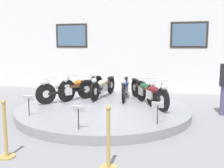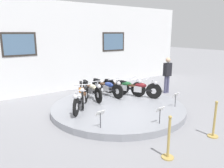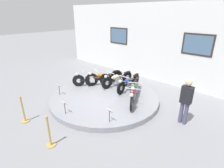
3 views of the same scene
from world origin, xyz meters
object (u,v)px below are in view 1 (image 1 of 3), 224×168
(motorcycle_orange, at_px, (82,86))
(info_placard_front_right, at_px, (158,108))
(motorcycle_silver, at_px, (66,89))
(info_placard_front_left, at_px, (29,101))
(info_placard_front_centre, at_px, (78,112))
(stanchion_post_left_of_entry, at_px, (6,138))
(stanchion_post_right_of_entry, at_px, (108,148))
(motorcycle_cream, at_px, (103,86))
(motorcycle_green, at_px, (143,89))
(motorcycle_maroon, at_px, (152,93))
(motorcycle_blue, at_px, (125,87))

(motorcycle_orange, distance_m, info_placard_front_right, 3.37)
(motorcycle_silver, bearing_deg, info_placard_front_left, -98.76)
(info_placard_front_left, distance_m, info_placard_front_right, 3.11)
(info_placard_front_centre, bearing_deg, stanchion_post_left_of_entry, -129.13)
(motorcycle_silver, bearing_deg, stanchion_post_right_of_entry, -57.86)
(info_placard_front_right, bearing_deg, motorcycle_cream, 127.00)
(motorcycle_green, height_order, info_placard_front_right, motorcycle_green)
(motorcycle_maroon, relative_size, stanchion_post_left_of_entry, 1.67)
(motorcycle_cream, bearing_deg, stanchion_post_right_of_entry, -73.79)
(motorcycle_silver, bearing_deg, stanchion_post_left_of_entry, -83.71)
(motorcycle_green, height_order, stanchion_post_left_of_entry, stanchion_post_left_of_entry)
(stanchion_post_left_of_entry, bearing_deg, motorcycle_cream, 82.95)
(motorcycle_maroon, distance_m, stanchion_post_right_of_entry, 3.54)
(motorcycle_silver, relative_size, info_placard_front_right, 2.97)
(info_placard_front_centre, height_order, info_placard_front_right, same)
(motorcycle_blue, relative_size, motorcycle_maroon, 1.14)
(motorcycle_silver, height_order, stanchion_post_left_of_entry, stanchion_post_left_of_entry)
(motorcycle_orange, distance_m, stanchion_post_right_of_entry, 4.49)
(motorcycle_cream, xyz_separation_m, motorcycle_blue, (0.73, -0.00, -0.00))
(motorcycle_silver, distance_m, info_placard_front_right, 3.30)
(motorcycle_blue, relative_size, motorcycle_green, 1.10)
(info_placard_front_right, bearing_deg, motorcycle_blue, 115.00)
(motorcycle_cream, height_order, stanchion_post_left_of_entry, stanchion_post_left_of_entry)
(stanchion_post_left_of_entry, bearing_deg, motorcycle_green, 64.97)
(motorcycle_silver, height_order, info_placard_front_left, motorcycle_silver)
(motorcycle_orange, xyz_separation_m, motorcycle_green, (1.97, -0.00, -0.02))
(motorcycle_silver, height_order, motorcycle_maroon, motorcycle_maroon)
(motorcycle_orange, xyz_separation_m, motorcycle_maroon, (2.27, -0.56, -0.02))
(motorcycle_cream, relative_size, info_placard_front_right, 3.81)
(motorcycle_silver, distance_m, motorcycle_green, 2.35)
(motorcycle_orange, bearing_deg, stanchion_post_left_of_entry, -88.95)
(motorcycle_silver, height_order, motorcycle_cream, same)
(motorcycle_blue, relative_size, info_placard_front_centre, 3.81)
(motorcycle_cream, relative_size, stanchion_post_left_of_entry, 1.90)
(info_placard_front_centre, distance_m, stanchion_post_right_of_entry, 1.46)
(motorcycle_blue, height_order, info_placard_front_left, motorcycle_blue)
(motorcycle_silver, distance_m, motorcycle_cream, 1.28)
(motorcycle_cream, bearing_deg, info_placard_front_left, -114.98)
(motorcycle_green, bearing_deg, info_placard_front_right, -75.71)
(motorcycle_silver, xyz_separation_m, motorcycle_cream, (0.93, 0.88, 0.00))
(motorcycle_green, relative_size, info_placard_front_left, 3.45)
(motorcycle_cream, xyz_separation_m, stanchion_post_right_of_entry, (1.28, -4.39, -0.24))
(motorcycle_maroon, xyz_separation_m, stanchion_post_left_of_entry, (-2.20, -3.51, -0.25))
(motorcycle_blue, xyz_separation_m, stanchion_post_left_of_entry, (-1.27, -4.39, -0.24))
(motorcycle_green, bearing_deg, info_placard_front_centre, -108.54)
(stanchion_post_left_of_entry, bearing_deg, info_placard_front_left, 109.30)
(info_placard_front_left, height_order, stanchion_post_right_of_entry, stanchion_post_right_of_entry)
(info_placard_front_left, height_order, info_placard_front_right, same)
(motorcycle_green, distance_m, info_placard_front_centre, 3.11)
(motorcycle_orange, height_order, motorcycle_maroon, motorcycle_orange)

